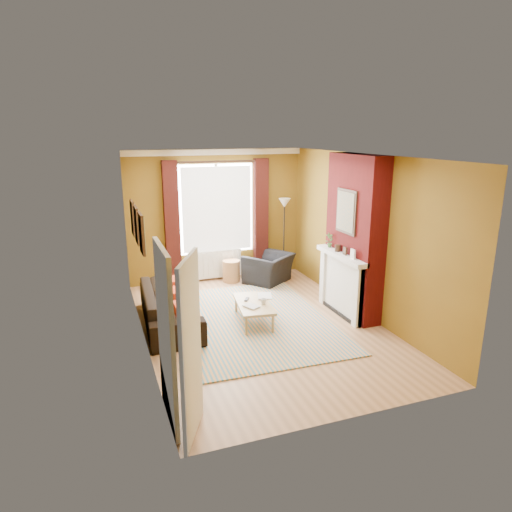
% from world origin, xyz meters
% --- Properties ---
extents(ground, '(5.50, 5.50, 0.00)m').
position_xyz_m(ground, '(0.00, 0.00, 0.00)').
color(ground, '#956843').
rests_on(ground, ground).
extents(room_walls, '(3.82, 5.54, 2.83)m').
position_xyz_m(room_walls, '(0.63, 0.28, 1.38)').
color(room_walls, brown).
rests_on(room_walls, ground).
extents(striped_rug, '(2.67, 3.61, 0.02)m').
position_xyz_m(striped_rug, '(-0.08, 0.24, 0.01)').
color(striped_rug, teal).
rests_on(striped_rug, ground).
extents(sofa, '(0.94, 2.20, 0.63)m').
position_xyz_m(sofa, '(-1.42, 0.58, 0.32)').
color(sofa, black).
rests_on(sofa, ground).
extents(armchair, '(1.25, 1.23, 0.62)m').
position_xyz_m(armchair, '(0.96, 2.08, 0.31)').
color(armchair, black).
rests_on(armchair, ground).
extents(coffee_table, '(0.70, 1.16, 0.36)m').
position_xyz_m(coffee_table, '(-0.08, 0.16, 0.33)').
color(coffee_table, tan).
rests_on(coffee_table, ground).
extents(wicker_stool, '(0.40, 0.40, 0.47)m').
position_xyz_m(wicker_stool, '(0.21, 2.40, 0.24)').
color(wicker_stool, '#A17045').
rests_on(wicker_stool, ground).
extents(floor_lamp, '(0.27, 0.27, 1.75)m').
position_xyz_m(floor_lamp, '(1.43, 2.36, 1.38)').
color(floor_lamp, black).
rests_on(floor_lamp, ground).
extents(book_a, '(0.28, 0.31, 0.02)m').
position_xyz_m(book_a, '(-0.26, -0.06, 0.38)').
color(book_a, '#999999').
rests_on(book_a, coffee_table).
extents(book_b, '(0.33, 0.39, 0.03)m').
position_xyz_m(book_b, '(0.08, 0.39, 0.38)').
color(book_b, '#999999').
rests_on(book_b, coffee_table).
extents(mug, '(0.12, 0.12, 0.09)m').
position_xyz_m(mug, '(0.06, 0.04, 0.41)').
color(mug, '#999999').
rests_on(mug, coffee_table).
extents(tv_remote, '(0.13, 0.17, 0.02)m').
position_xyz_m(tv_remote, '(-0.15, 0.32, 0.38)').
color(tv_remote, '#262628').
rests_on(tv_remote, coffee_table).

